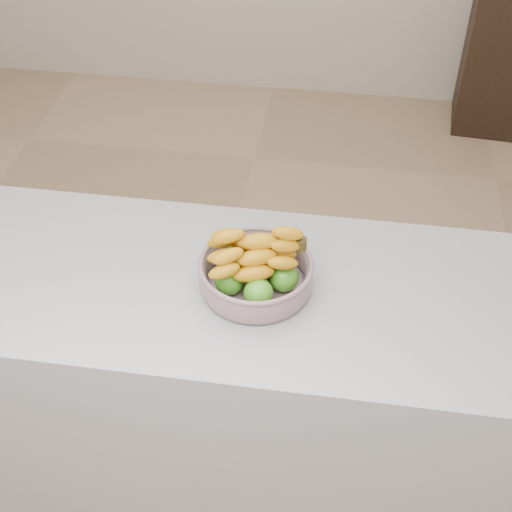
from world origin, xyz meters
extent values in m
plane|color=#9D7F60|center=(0.00, 0.00, 0.00)|extent=(4.00, 4.00, 0.00)
cube|color=#A3A3AB|center=(0.00, -0.63, 0.45)|extent=(2.00, 0.60, 0.90)
cube|color=black|center=(1.27, 1.78, 0.42)|extent=(0.49, 0.40, 0.83)
cylinder|color=#909CAD|center=(0.29, -0.63, 0.91)|extent=(0.23, 0.23, 0.01)
torus|color=#909CAD|center=(0.29, -0.63, 0.97)|extent=(0.27, 0.27, 0.01)
sphere|color=#369018|center=(0.31, -0.70, 0.95)|extent=(0.07, 0.07, 0.07)
sphere|color=#369018|center=(0.36, -0.64, 0.95)|extent=(0.07, 0.07, 0.07)
sphere|color=#369018|center=(0.32, -0.57, 0.95)|extent=(0.07, 0.07, 0.07)
sphere|color=#369018|center=(0.24, -0.59, 0.95)|extent=(0.07, 0.07, 0.07)
sphere|color=#369018|center=(0.23, -0.67, 0.95)|extent=(0.07, 0.07, 0.07)
ellipsoid|color=yellow|center=(0.29, -0.68, 0.99)|extent=(0.17, 0.10, 0.04)
ellipsoid|color=yellow|center=(0.28, -0.63, 0.99)|extent=(0.18, 0.08, 0.04)
ellipsoid|color=yellow|center=(0.27, -0.59, 0.99)|extent=(0.17, 0.06, 0.04)
ellipsoid|color=yellow|center=(0.30, -0.65, 1.02)|extent=(0.17, 0.11, 0.04)
ellipsoid|color=yellow|center=(0.29, -0.61, 1.02)|extent=(0.17, 0.05, 0.04)
ellipsoid|color=yellow|center=(0.30, -0.63, 1.04)|extent=(0.18, 0.08, 0.04)
cylinder|color=#392E12|center=(0.39, -0.61, 1.03)|extent=(0.03, 0.03, 0.03)
camera|label=1|loc=(0.47, -1.85, 2.10)|focal=50.00mm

